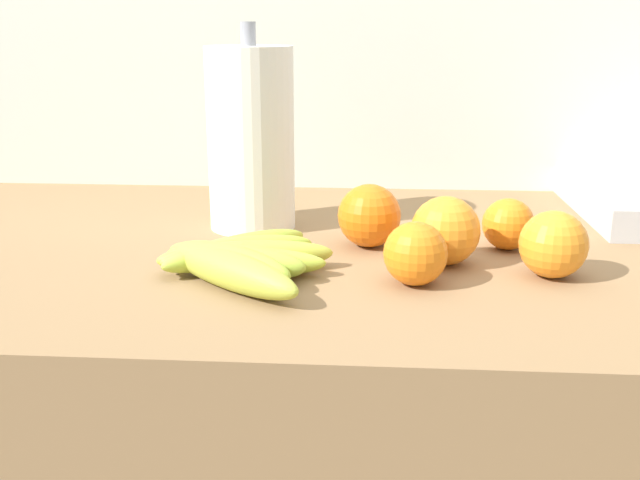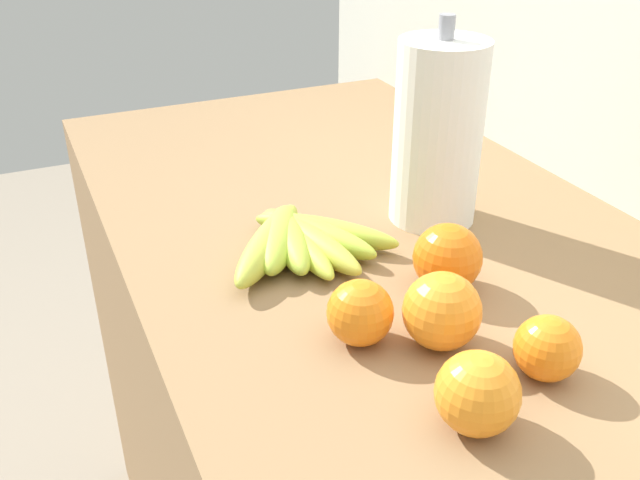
{
  "view_description": "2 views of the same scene",
  "coord_description": "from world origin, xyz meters",
  "px_view_note": "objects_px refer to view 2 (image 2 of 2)",
  "views": [
    {
      "loc": [
        -0.11,
        -0.87,
        1.18
      ],
      "look_at": [
        -0.16,
        -0.11,
        0.96
      ],
      "focal_mm": 40.54,
      "sensor_mm": 36.0,
      "label": 1
    },
    {
      "loc": [
        0.46,
        -0.42,
        1.36
      ],
      "look_at": [
        -0.18,
        -0.13,
        0.97
      ],
      "focal_mm": 39.79,
      "sensor_mm": 36.0,
      "label": 2
    }
  ],
  "objects_px": {
    "banana_bunch": "(296,239)",
    "orange_front": "(447,258)",
    "orange_far_right": "(442,311)",
    "orange_back_right": "(360,313)",
    "orange_center": "(477,393)",
    "orange_back_left": "(547,348)",
    "paper_towel_roll": "(438,133)"
  },
  "relations": [
    {
      "from": "orange_center",
      "to": "orange_back_right",
      "type": "bearing_deg",
      "value": -167.11
    },
    {
      "from": "orange_back_left",
      "to": "orange_center",
      "type": "relative_size",
      "value": 0.86
    },
    {
      "from": "orange_back_left",
      "to": "orange_far_right",
      "type": "relative_size",
      "value": 0.8
    },
    {
      "from": "orange_front",
      "to": "paper_towel_roll",
      "type": "bearing_deg",
      "value": 152.68
    },
    {
      "from": "orange_far_right",
      "to": "orange_center",
      "type": "xyz_separation_m",
      "value": [
        0.11,
        -0.04,
        -0.0
      ]
    },
    {
      "from": "banana_bunch",
      "to": "orange_front",
      "type": "xyz_separation_m",
      "value": [
        0.15,
        0.12,
        0.02
      ]
    },
    {
      "from": "orange_center",
      "to": "orange_front",
      "type": "bearing_deg",
      "value": 153.55
    },
    {
      "from": "orange_far_right",
      "to": "orange_back_right",
      "type": "relative_size",
      "value": 1.16
    },
    {
      "from": "orange_far_right",
      "to": "orange_back_right",
      "type": "xyz_separation_m",
      "value": [
        -0.04,
        -0.07,
        -0.01
      ]
    },
    {
      "from": "banana_bunch",
      "to": "orange_center",
      "type": "height_order",
      "value": "orange_center"
    },
    {
      "from": "banana_bunch",
      "to": "paper_towel_roll",
      "type": "xyz_separation_m",
      "value": [
        -0.01,
        0.21,
        0.1
      ]
    },
    {
      "from": "orange_front",
      "to": "paper_towel_roll",
      "type": "distance_m",
      "value": 0.2
    },
    {
      "from": "banana_bunch",
      "to": "orange_center",
      "type": "xyz_separation_m",
      "value": [
        0.35,
        0.02,
        0.02
      ]
    },
    {
      "from": "banana_bunch",
      "to": "orange_far_right",
      "type": "height_order",
      "value": "orange_far_right"
    },
    {
      "from": "banana_bunch",
      "to": "orange_far_right",
      "type": "distance_m",
      "value": 0.24
    },
    {
      "from": "banana_bunch",
      "to": "orange_center",
      "type": "distance_m",
      "value": 0.35
    },
    {
      "from": "banana_bunch",
      "to": "orange_front",
      "type": "bearing_deg",
      "value": 40.36
    },
    {
      "from": "orange_far_right",
      "to": "orange_front",
      "type": "height_order",
      "value": "orange_far_right"
    },
    {
      "from": "orange_front",
      "to": "banana_bunch",
      "type": "bearing_deg",
      "value": -139.64
    },
    {
      "from": "orange_far_right",
      "to": "orange_front",
      "type": "relative_size",
      "value": 1.01
    },
    {
      "from": "orange_back_left",
      "to": "orange_far_right",
      "type": "distance_m",
      "value": 0.11
    },
    {
      "from": "orange_far_right",
      "to": "orange_center",
      "type": "bearing_deg",
      "value": -18.13
    },
    {
      "from": "orange_back_left",
      "to": "orange_front",
      "type": "height_order",
      "value": "orange_front"
    },
    {
      "from": "banana_bunch",
      "to": "orange_front",
      "type": "relative_size",
      "value": 3.05
    },
    {
      "from": "banana_bunch",
      "to": "orange_far_right",
      "type": "relative_size",
      "value": 3.01
    },
    {
      "from": "orange_far_right",
      "to": "paper_towel_roll",
      "type": "relative_size",
      "value": 0.3
    },
    {
      "from": "orange_back_right",
      "to": "orange_center",
      "type": "bearing_deg",
      "value": 12.89
    },
    {
      "from": "orange_back_left",
      "to": "orange_front",
      "type": "bearing_deg",
      "value": -179.76
    },
    {
      "from": "orange_back_left",
      "to": "paper_towel_roll",
      "type": "height_order",
      "value": "paper_towel_roll"
    },
    {
      "from": "orange_back_right",
      "to": "orange_front",
      "type": "distance_m",
      "value": 0.14
    },
    {
      "from": "orange_back_left",
      "to": "orange_front",
      "type": "xyz_separation_m",
      "value": [
        -0.17,
        -0.0,
        0.01
      ]
    },
    {
      "from": "orange_front",
      "to": "paper_towel_roll",
      "type": "height_order",
      "value": "paper_towel_roll"
    }
  ]
}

